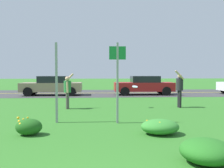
% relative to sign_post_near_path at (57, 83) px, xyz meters
% --- Properties ---
extents(ground_plane, '(120.00, 120.00, 0.00)m').
position_rel_sign_post_near_path_xyz_m(ground_plane, '(1.25, 2.79, -1.37)').
color(ground_plane, '#2D6B23').
extents(highway_strip, '(120.00, 7.84, 0.01)m').
position_rel_sign_post_near_path_xyz_m(highway_strip, '(1.25, 12.47, -1.36)').
color(highway_strip, '#38383A').
rests_on(highway_strip, ground).
extents(highway_center_stripe, '(120.00, 0.16, 0.00)m').
position_rel_sign_post_near_path_xyz_m(highway_center_stripe, '(1.25, 12.47, -1.36)').
color(highway_center_stripe, yellow).
rests_on(highway_center_stripe, ground).
extents(daylily_clump_near_camera, '(1.06, 0.88, 0.42)m').
position_rel_sign_post_near_path_xyz_m(daylily_clump_near_camera, '(3.12, -1.86, -1.16)').
color(daylily_clump_near_camera, '#337F2D').
rests_on(daylily_clump_near_camera, ground).
extents(daylily_clump_mid_center, '(1.00, 1.06, 0.47)m').
position_rel_sign_post_near_path_xyz_m(daylily_clump_mid_center, '(3.42, -4.16, -1.13)').
color(daylily_clump_mid_center, '#23661E').
rests_on(daylily_clump_mid_center, ground).
extents(daylily_clump_front_center, '(0.72, 0.59, 0.51)m').
position_rel_sign_post_near_path_xyz_m(daylily_clump_front_center, '(-0.51, -1.72, -1.14)').
color(daylily_clump_front_center, '#1E5619').
rests_on(daylily_clump_front_center, ground).
extents(sign_post_near_path, '(0.07, 0.10, 2.74)m').
position_rel_sign_post_near_path_xyz_m(sign_post_near_path, '(0.00, 0.00, 0.00)').
color(sign_post_near_path, '#93969B').
rests_on(sign_post_near_path, ground).
extents(sign_post_by_roadside, '(0.56, 0.10, 2.73)m').
position_rel_sign_post_near_path_xyz_m(sign_post_by_roadside, '(2.07, -0.22, 0.28)').
color(sign_post_by_roadside, '#93969B').
rests_on(sign_post_by_roadside, ground).
extents(person_thrower_green_shirt, '(0.45, 0.49, 1.69)m').
position_rel_sign_post_near_path_xyz_m(person_thrower_green_shirt, '(0.01, 3.33, -0.45)').
color(person_thrower_green_shirt, '#287038').
rests_on(person_thrower_green_shirt, ground).
extents(person_catcher_dark_shirt, '(0.48, 0.49, 1.83)m').
position_rel_sign_post_near_path_xyz_m(person_catcher_dark_shirt, '(5.44, 3.43, -0.38)').
color(person_catcher_dark_shirt, '#232328').
rests_on(person_catcher_dark_shirt, ground).
extents(frisbee_pale_blue, '(0.28, 0.27, 0.12)m').
position_rel_sign_post_near_path_xyz_m(frisbee_pale_blue, '(3.24, 3.43, -0.34)').
color(frisbee_pale_blue, '#ADD6E5').
extents(car_red_center_left, '(4.50, 2.00, 1.45)m').
position_rel_sign_post_near_path_xyz_m(car_red_center_left, '(5.07, 10.70, -0.63)').
color(car_red_center_left, maroon).
rests_on(car_red_center_left, ground).
extents(car_tan_center_right, '(4.50, 2.00, 1.45)m').
position_rel_sign_post_near_path_xyz_m(car_tan_center_right, '(-1.95, 10.70, -0.63)').
color(car_tan_center_right, '#937F60').
rests_on(car_tan_center_right, ground).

